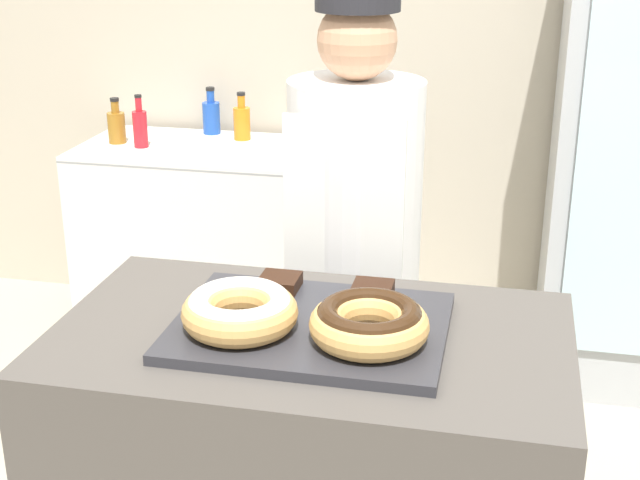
% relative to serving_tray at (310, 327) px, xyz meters
% --- Properties ---
extents(wall_back, '(8.00, 0.06, 2.70)m').
position_rel_serving_tray_xyz_m(wall_back, '(0.00, 2.13, 0.40)').
color(wall_back, '#BCB29E').
rests_on(wall_back, ground_plane).
extents(serving_tray, '(0.60, 0.45, 0.02)m').
position_rel_serving_tray_xyz_m(serving_tray, '(0.00, 0.00, 0.00)').
color(serving_tray, '#2D2D33').
rests_on(serving_tray, display_counter).
extents(donut_light_glaze, '(0.25, 0.25, 0.08)m').
position_rel_serving_tray_xyz_m(donut_light_glaze, '(-0.14, -0.06, 0.06)').
color(donut_light_glaze, tan).
rests_on(donut_light_glaze, serving_tray).
extents(donut_chocolate_glaze, '(0.25, 0.25, 0.08)m').
position_rel_serving_tray_xyz_m(donut_chocolate_glaze, '(0.14, -0.06, 0.06)').
color(donut_chocolate_glaze, tan).
rests_on(donut_chocolate_glaze, serving_tray).
extents(brownie_back_left, '(0.09, 0.09, 0.03)m').
position_rel_serving_tray_xyz_m(brownie_back_left, '(-0.11, 0.16, 0.03)').
color(brownie_back_left, black).
rests_on(brownie_back_left, serving_tray).
extents(brownie_back_right, '(0.09, 0.09, 0.03)m').
position_rel_serving_tray_xyz_m(brownie_back_right, '(0.11, 0.16, 0.03)').
color(brownie_back_right, black).
rests_on(brownie_back_right, serving_tray).
extents(baker_person, '(0.38, 0.38, 1.64)m').
position_rel_serving_tray_xyz_m(baker_person, '(-0.02, 0.62, -0.10)').
color(baker_person, '#4C4C51').
rests_on(baker_person, ground_plane).
extents(chest_freezer, '(0.97, 0.59, 0.86)m').
position_rel_serving_tray_xyz_m(chest_freezer, '(-0.92, 1.77, -0.52)').
color(chest_freezer, silver).
rests_on(chest_freezer, ground_plane).
extents(bottle_blue, '(0.08, 0.08, 0.21)m').
position_rel_serving_tray_xyz_m(bottle_blue, '(-0.91, 2.00, -0.01)').
color(bottle_blue, '#1E4CB2').
rests_on(bottle_blue, chest_freezer).
extents(bottle_red, '(0.06, 0.06, 0.22)m').
position_rel_serving_tray_xyz_m(bottle_red, '(-1.13, 1.70, -0.01)').
color(bottle_red, red).
rests_on(bottle_red, chest_freezer).
extents(bottle_amber, '(0.08, 0.08, 0.19)m').
position_rel_serving_tray_xyz_m(bottle_amber, '(-1.26, 1.75, -0.02)').
color(bottle_amber, '#99661E').
rests_on(bottle_amber, chest_freezer).
extents(bottle_orange, '(0.07, 0.07, 0.21)m').
position_rel_serving_tray_xyz_m(bottle_orange, '(-0.75, 1.92, -0.01)').
color(bottle_orange, orange).
rests_on(bottle_orange, chest_freezer).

